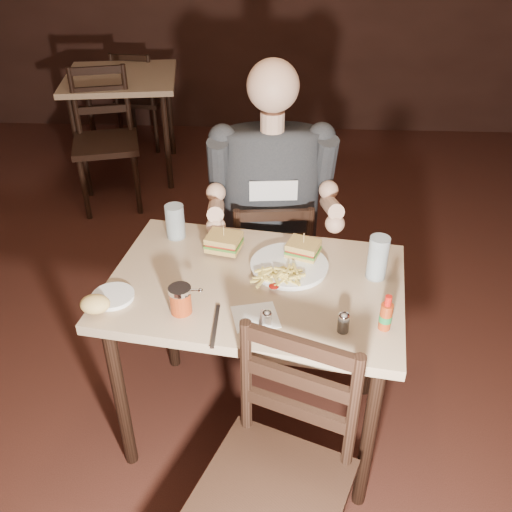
{
  "coord_description": "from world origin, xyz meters",
  "views": [
    {
      "loc": [
        0.11,
        -1.65,
        2.0
      ],
      "look_at": [
        0.02,
        0.06,
        0.85
      ],
      "focal_mm": 40.0,
      "sensor_mm": 36.0,
      "label": 1
    }
  ],
  "objects_px": {
    "main_table": "(255,302)",
    "bg_table": "(122,87)",
    "bg_chair_far": "(142,99)",
    "glass_right": "(378,258)",
    "side_plate": "(113,297)",
    "bg_chair_near": "(106,143)",
    "diner": "(272,178)",
    "dinner_plate": "(289,267)",
    "glass_left": "(175,222)",
    "chair_far": "(270,268)",
    "syrup_dispenser": "(181,300)",
    "chair_near": "(271,493)",
    "hot_sauce": "(386,312)"
  },
  "relations": [
    {
      "from": "chair_far",
      "to": "chair_near",
      "type": "distance_m",
      "value": 1.24
    },
    {
      "from": "main_table",
      "to": "glass_left",
      "type": "distance_m",
      "value": 0.48
    },
    {
      "from": "diner",
      "to": "glass_right",
      "type": "relative_size",
      "value": 5.85
    },
    {
      "from": "hot_sauce",
      "to": "side_plate",
      "type": "xyz_separation_m",
      "value": [
        -0.92,
        0.11,
        -0.06
      ]
    },
    {
      "from": "chair_far",
      "to": "side_plate",
      "type": "height_order",
      "value": "chair_far"
    },
    {
      "from": "chair_near",
      "to": "side_plate",
      "type": "distance_m",
      "value": 0.84
    },
    {
      "from": "chair_far",
      "to": "glass_left",
      "type": "xyz_separation_m",
      "value": [
        -0.38,
        -0.3,
        0.42
      ]
    },
    {
      "from": "bg_chair_far",
      "to": "side_plate",
      "type": "bearing_deg",
      "value": 107.88
    },
    {
      "from": "chair_near",
      "to": "dinner_plate",
      "type": "distance_m",
      "value": 0.8
    },
    {
      "from": "bg_table",
      "to": "glass_right",
      "type": "bearing_deg",
      "value": -57.26
    },
    {
      "from": "main_table",
      "to": "glass_left",
      "type": "bearing_deg",
      "value": 138.89
    },
    {
      "from": "chair_far",
      "to": "hot_sauce",
      "type": "height_order",
      "value": "hot_sauce"
    },
    {
      "from": "syrup_dispenser",
      "to": "dinner_plate",
      "type": "bearing_deg",
      "value": 45.36
    },
    {
      "from": "bg_table",
      "to": "bg_chair_near",
      "type": "relative_size",
      "value": 0.97
    },
    {
      "from": "main_table",
      "to": "chair_far",
      "type": "distance_m",
      "value": 0.65
    },
    {
      "from": "chair_near",
      "to": "glass_left",
      "type": "relative_size",
      "value": 6.53
    },
    {
      "from": "side_plate",
      "to": "main_table",
      "type": "bearing_deg",
      "value": 13.93
    },
    {
      "from": "dinner_plate",
      "to": "syrup_dispenser",
      "type": "bearing_deg",
      "value": -143.15
    },
    {
      "from": "bg_table",
      "to": "glass_left",
      "type": "height_order",
      "value": "glass_left"
    },
    {
      "from": "diner",
      "to": "main_table",
      "type": "bearing_deg",
      "value": -100.28
    },
    {
      "from": "chair_near",
      "to": "syrup_dispenser",
      "type": "relative_size",
      "value": 9.15
    },
    {
      "from": "hot_sauce",
      "to": "side_plate",
      "type": "height_order",
      "value": "hot_sauce"
    },
    {
      "from": "glass_right",
      "to": "side_plate",
      "type": "relative_size",
      "value": 1.16
    },
    {
      "from": "glass_left",
      "to": "main_table",
      "type": "bearing_deg",
      "value": -41.11
    },
    {
      "from": "chair_near",
      "to": "syrup_dispenser",
      "type": "height_order",
      "value": "chair_near"
    },
    {
      "from": "bg_table",
      "to": "syrup_dispenser",
      "type": "height_order",
      "value": "syrup_dispenser"
    },
    {
      "from": "chair_near",
      "to": "side_plate",
      "type": "height_order",
      "value": "chair_near"
    },
    {
      "from": "bg_chair_near",
      "to": "dinner_plate",
      "type": "xyz_separation_m",
      "value": [
        1.25,
        -1.85,
        0.31
      ]
    },
    {
      "from": "syrup_dispenser",
      "to": "chair_near",
      "type": "bearing_deg",
      "value": -46.57
    },
    {
      "from": "bg_table",
      "to": "bg_chair_far",
      "type": "xyz_separation_m",
      "value": [
        0.0,
        0.55,
        -0.27
      ]
    },
    {
      "from": "chair_near",
      "to": "side_plate",
      "type": "relative_size",
      "value": 6.36
    },
    {
      "from": "main_table",
      "to": "bg_table",
      "type": "xyz_separation_m",
      "value": [
        -1.13,
        2.49,
        0.01
      ]
    },
    {
      "from": "diner",
      "to": "glass_right",
      "type": "xyz_separation_m",
      "value": [
        0.39,
        -0.49,
        -0.07
      ]
    },
    {
      "from": "bg_chair_far",
      "to": "glass_left",
      "type": "distance_m",
      "value": 2.89
    },
    {
      "from": "diner",
      "to": "dinner_plate",
      "type": "height_order",
      "value": "diner"
    },
    {
      "from": "chair_far",
      "to": "syrup_dispenser",
      "type": "relative_size",
      "value": 8.32
    },
    {
      "from": "glass_right",
      "to": "bg_chair_far",
      "type": "bearing_deg",
      "value": 117.67
    },
    {
      "from": "chair_near",
      "to": "glass_left",
      "type": "distance_m",
      "value": 1.1
    },
    {
      "from": "diner",
      "to": "glass_left",
      "type": "relative_size",
      "value": 6.94
    },
    {
      "from": "bg_chair_near",
      "to": "glass_left",
      "type": "relative_size",
      "value": 6.65
    },
    {
      "from": "dinner_plate",
      "to": "bg_chair_near",
      "type": "bearing_deg",
      "value": 124.03
    },
    {
      "from": "diner",
      "to": "chair_far",
      "type": "bearing_deg",
      "value": 90.0
    },
    {
      "from": "glass_right",
      "to": "syrup_dispenser",
      "type": "height_order",
      "value": "glass_right"
    },
    {
      "from": "main_table",
      "to": "syrup_dispenser",
      "type": "distance_m",
      "value": 0.33
    },
    {
      "from": "bg_table",
      "to": "bg_chair_near",
      "type": "xyz_separation_m",
      "value": [
        0.0,
        -0.55,
        -0.21
      ]
    },
    {
      "from": "bg_table",
      "to": "chair_far",
      "type": "distance_m",
      "value": 2.24
    },
    {
      "from": "hot_sauce",
      "to": "syrup_dispenser",
      "type": "xyz_separation_m",
      "value": [
        -0.67,
        0.05,
        -0.02
      ]
    },
    {
      "from": "glass_right",
      "to": "diner",
      "type": "bearing_deg",
      "value": 129.07
    },
    {
      "from": "bg_chair_far",
      "to": "bg_table",
      "type": "bearing_deg",
      "value": 96.51
    },
    {
      "from": "dinner_plate",
      "to": "side_plate",
      "type": "height_order",
      "value": "dinner_plate"
    }
  ]
}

